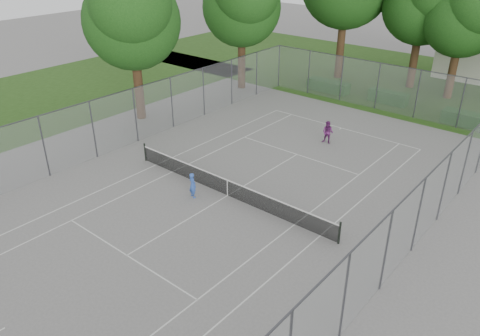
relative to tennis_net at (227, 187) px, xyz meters
The scene contains 14 objects.
ground 0.51m from the tennis_net, ahead, with size 120.00×120.00×0.00m, color slate.
grass_far 26.00m from the tennis_net, 90.00° to the left, with size 60.00×20.00×0.00m, color #214112.
grass_left 22.01m from the tennis_net, behind, with size 16.00×40.00×0.00m, color #214112.
court_markings 0.50m from the tennis_net, ahead, with size 11.03×23.83×0.01m.
tennis_net is the anchor object (origin of this frame).
perimeter_fence 1.30m from the tennis_net, ahead, with size 18.08×34.08×3.52m.
tree_far_midright 24.20m from the tennis_net, 81.55° to the left, with size 6.82×6.23×9.81m.
tree_side_back 19.50m from the tennis_net, 127.28° to the left, with size 7.24×6.61×10.40m.
tree_side_front 14.47m from the tennis_net, 160.16° to the left, with size 7.39×6.75×10.62m.
hedge_left 19.14m from the tennis_net, 104.94° to the left, with size 3.58×1.07×0.90m, color #184416.
hedge_mid 18.80m from the tennis_net, 89.36° to the left, with size 3.03×0.87×0.95m, color #184416.
hedge_right 18.93m from the tennis_net, 70.67° to the left, with size 3.01×1.10×0.90m, color #184416.
girl_player 1.76m from the tennis_net, 136.76° to the right, with size 0.49×0.32×1.35m, color #2E54B0.
woman_player 9.06m from the tennis_net, 86.76° to the left, with size 0.71×0.55×1.46m, color #61205E.
Camera 1 is at (13.70, -15.45, 12.15)m, focal length 35.00 mm.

